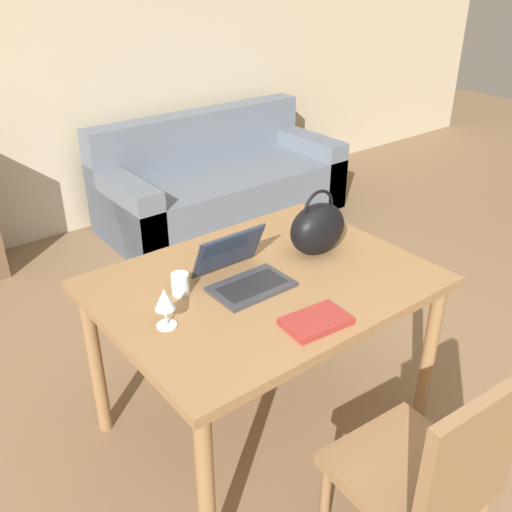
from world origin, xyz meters
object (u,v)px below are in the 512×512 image
(wine_glass, at_px, (165,301))
(handbag, at_px, (318,228))
(chair, at_px, (429,472))
(laptop, at_px, (241,270))
(couch, at_px, (220,185))
(drinking_glass, at_px, (180,284))

(wine_glass, distance_m, handbag, 0.81)
(chair, relative_size, laptop, 2.82)
(couch, relative_size, laptop, 6.14)
(chair, xyz_separation_m, laptop, (-0.05, 0.92, 0.34))
(handbag, bearing_deg, wine_glass, -174.05)
(laptop, height_order, drinking_glass, laptop)
(chair, height_order, laptop, laptop)
(chair, distance_m, drinking_glass, 1.08)
(couch, height_order, handbag, handbag)
(laptop, height_order, handbag, handbag)
(laptop, xyz_separation_m, wine_glass, (-0.39, -0.08, 0.05))
(couch, bearing_deg, laptop, -122.53)
(wine_glass, bearing_deg, chair, -62.49)
(chair, height_order, drinking_glass, chair)
(chair, relative_size, handbag, 3.03)
(laptop, bearing_deg, handbag, -0.14)
(chair, distance_m, couch, 3.18)
(laptop, relative_size, wine_glass, 2.06)
(chair, relative_size, couch, 0.46)
(chair, distance_m, laptop, 0.99)
(laptop, bearing_deg, chair, -87.08)
(chair, bearing_deg, laptop, 96.49)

